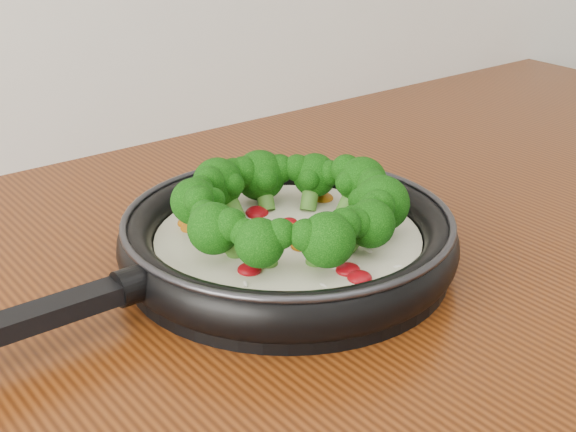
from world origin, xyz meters
TOP-DOWN VIEW (x-y plane):
  - skillet at (-0.05, 1.11)m, footprint 0.47×0.30m

SIDE VIEW (x-z plane):
  - skillet at x=-0.05m, z-range 0.89..0.98m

